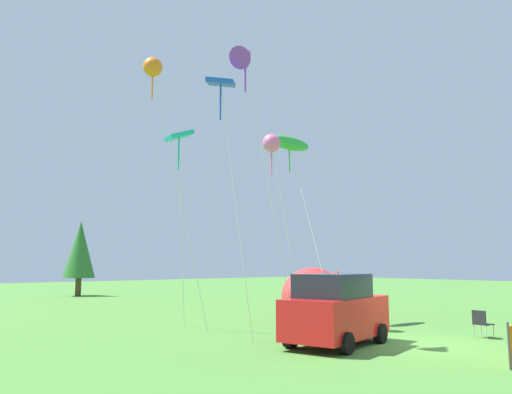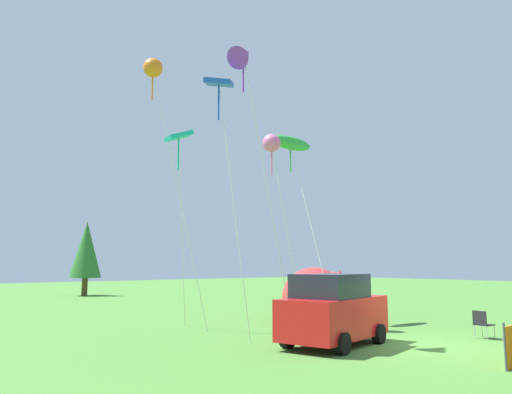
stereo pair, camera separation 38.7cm
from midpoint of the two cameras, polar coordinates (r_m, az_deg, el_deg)
name	(u,v)px [view 1 (the left image)]	position (r m, az deg, el deg)	size (l,w,h in m)	color
ground_plane	(416,345)	(16.35, 17.15, -15.84)	(120.00, 120.00, 0.00)	#477F33
parked_car	(336,311)	(15.52, 8.36, -12.71)	(4.18, 2.65, 2.12)	red
folding_chair	(482,322)	(18.44, 23.82, -12.91)	(0.55, 0.55, 0.90)	black
inflatable_cat	(317,295)	(22.42, 6.47, -11.11)	(6.46, 4.58, 2.27)	red
kite_pink_octopus	(272,144)	(19.92, 1.24, 6.05)	(1.31, 1.13, 7.55)	silver
kite_blue_box	(221,87)	(17.14, -4.66, 12.41)	(1.38, 1.47, 8.68)	silver
kite_orange_flower	(153,69)	(20.64, -12.23, 14.13)	(1.91, 2.21, 10.48)	silver
kite_green_fish	(289,144)	(22.14, 3.34, 6.09)	(2.37, 3.20, 8.07)	silver
kite_purple_delta	(246,56)	(17.37, -1.87, 15.80)	(2.75, 1.17, 9.96)	silver
kite_teal_diamond	(179,139)	(19.00, -9.36, 6.52)	(1.84, 1.95, 7.42)	silver
horizon_tree_west	(80,250)	(41.02, -19.74, -5.69)	(2.39, 2.39, 5.71)	brown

